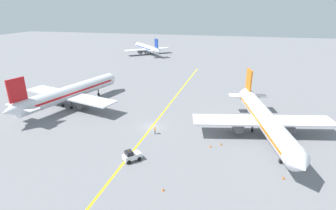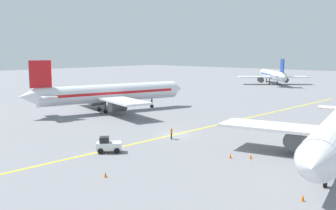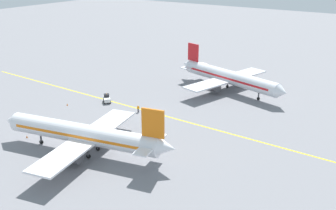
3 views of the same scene
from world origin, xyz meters
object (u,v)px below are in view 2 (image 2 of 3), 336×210
object	(u,v)px
airplane_at_gate	(109,94)
traffic_cone_by_wingtip	(303,198)
airplane_distant_taxiing	(273,75)
traffic_cone_mid_apron	(230,156)
ground_crew_worker	(171,133)
baggage_tug_white	(108,145)
traffic_cone_near_nose	(105,175)
traffic_cone_far_edge	(251,156)

from	to	relation	value
airplane_at_gate	traffic_cone_by_wingtip	distance (m)	53.32
airplane_distant_taxiing	traffic_cone_mid_apron	distance (m)	105.12
ground_crew_worker	traffic_cone_by_wingtip	size ratio (longest dim) A/B	3.05
airplane_at_gate	ground_crew_worker	size ratio (longest dim) A/B	20.85
baggage_tug_white	traffic_cone_near_nose	distance (m)	9.61
traffic_cone_near_nose	traffic_cone_far_edge	size ratio (longest dim) A/B	1.00
ground_crew_worker	traffic_cone_mid_apron	world-z (taller)	ground_crew_worker
airplane_at_gate	baggage_tug_white	bearing A→B (deg)	-39.84
airplane_distant_taxiing	traffic_cone_far_edge	size ratio (longest dim) A/B	47.02
baggage_tug_white	ground_crew_worker	bearing A→B (deg)	84.80
baggage_tug_white	traffic_cone_near_nose	xyz separation A→B (m)	(7.22, -6.31, -0.63)
traffic_cone_by_wingtip	traffic_cone_near_nose	bearing A→B (deg)	-157.62
airplane_at_gate	traffic_cone_mid_apron	bearing A→B (deg)	-19.19
traffic_cone_mid_apron	traffic_cone_by_wingtip	distance (m)	13.66
traffic_cone_mid_apron	traffic_cone_by_wingtip	xyz separation A→B (m)	(11.68, -7.08, 0.00)
traffic_cone_by_wingtip	traffic_cone_far_edge	size ratio (longest dim) A/B	1.00
airplane_at_gate	traffic_cone_near_nose	xyz separation A→B (m)	(32.22, -27.17, -3.43)
baggage_tug_white	airplane_at_gate	bearing A→B (deg)	140.16
ground_crew_worker	traffic_cone_far_edge	size ratio (longest dim) A/B	3.05
airplane_at_gate	traffic_cone_far_edge	distance (m)	41.29
airplane_at_gate	ground_crew_worker	bearing A→B (deg)	-21.58
traffic_cone_near_nose	traffic_cone_by_wingtip	xyz separation A→B (m)	(17.02, 7.01, 0.00)
airplane_at_gate	baggage_tug_white	distance (m)	32.67
airplane_at_gate	airplane_distant_taxiing	world-z (taller)	airplane_at_gate
ground_crew_worker	traffic_cone_mid_apron	size ratio (longest dim) A/B	3.05
airplane_distant_taxiing	ground_crew_worker	bearing A→B (deg)	-70.84
traffic_cone_far_edge	baggage_tug_white	bearing A→B (deg)	-147.73
traffic_cone_near_nose	traffic_cone_mid_apron	distance (m)	15.07
airplane_distant_taxiing	baggage_tug_white	world-z (taller)	airplane_distant_taxiing
traffic_cone_near_nose	baggage_tug_white	bearing A→B (deg)	138.86
airplane_at_gate	traffic_cone_near_nose	bearing A→B (deg)	-40.14
ground_crew_worker	traffic_cone_by_wingtip	distance (m)	25.31
airplane_at_gate	traffic_cone_by_wingtip	world-z (taller)	airplane_at_gate
baggage_tug_white	traffic_cone_by_wingtip	world-z (taller)	baggage_tug_white
airplane_distant_taxiing	traffic_cone_by_wingtip	size ratio (longest dim) A/B	47.02
airplane_at_gate	traffic_cone_near_nose	world-z (taller)	airplane_at_gate
traffic_cone_near_nose	airplane_at_gate	bearing A→B (deg)	139.86
airplane_at_gate	ground_crew_worker	xyz separation A→B (m)	(25.96, -10.26, -2.80)
ground_crew_worker	traffic_cone_far_edge	xyz separation A→B (m)	(13.48, -1.47, -0.63)
airplane_at_gate	traffic_cone_by_wingtip	bearing A→B (deg)	-22.26
baggage_tug_white	traffic_cone_by_wingtip	distance (m)	24.27
baggage_tug_white	ground_crew_worker	size ratio (longest dim) A/B	1.91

